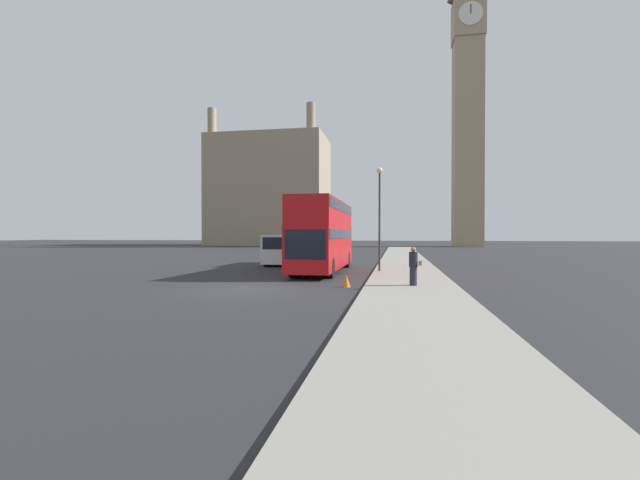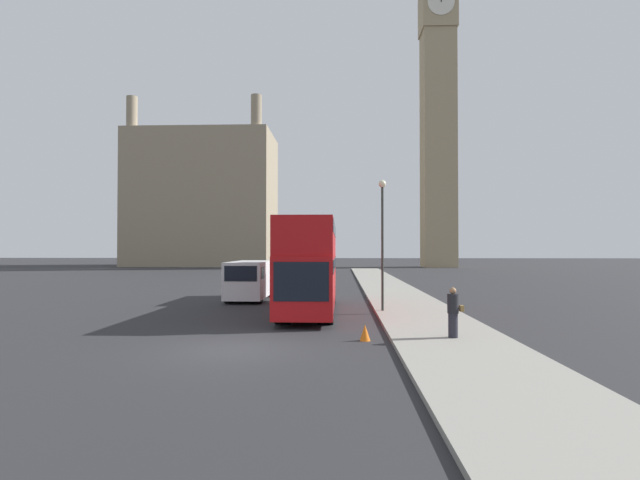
{
  "view_description": "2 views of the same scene",
  "coord_description": "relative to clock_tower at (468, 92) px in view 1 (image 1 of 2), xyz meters",
  "views": [
    {
      "loc": [
        6.36,
        -17.39,
        2.35
      ],
      "look_at": [
        1.33,
        10.68,
        1.99
      ],
      "focal_mm": 24.0,
      "sensor_mm": 36.0,
      "label": 1
    },
    {
      "loc": [
        3.32,
        -15.33,
        3.11
      ],
      "look_at": [
        2.03,
        16.44,
        3.67
      ],
      "focal_mm": 28.0,
      "sensor_mm": 36.0,
      "label": 2
    }
  ],
  "objects": [
    {
      "name": "ground_plane",
      "position": [
        -19.97,
        -69.67,
        -30.01
      ],
      "size": [
        300.0,
        300.0,
        0.0
      ],
      "primitive_type": "plane",
      "color": "#28282B"
    },
    {
      "name": "street_lamp",
      "position": [
        -14.62,
        -61.01,
        -25.79
      ],
      "size": [
        0.36,
        0.36,
        6.26
      ],
      "color": "#2D332D",
      "rests_on": "sidewalk_strip"
    },
    {
      "name": "pedestrian",
      "position": [
        -12.88,
        -68.18,
        -29.02
      ],
      "size": [
        0.53,
        0.37,
        1.67
      ],
      "color": "#23232D",
      "rests_on": "sidewalk_strip"
    },
    {
      "name": "red_double_decker_bus",
      "position": [
        -18.13,
        -60.57,
        -27.52
      ],
      "size": [
        2.44,
        11.1,
        4.42
      ],
      "color": "#B71114",
      "rests_on": "ground_plane"
    },
    {
      "name": "clock_tower",
      "position": [
        0.0,
        0.0,
        0.0
      ],
      "size": [
        5.82,
        5.99,
        58.49
      ],
      "color": "tan",
      "rests_on": "ground_plane"
    },
    {
      "name": "building_block_distant",
      "position": [
        -41.69,
        5.47,
        -17.93
      ],
      "size": [
        25.36,
        15.41,
        29.32
      ],
      "color": "gray",
      "rests_on": "ground_plane"
    },
    {
      "name": "white_van",
      "position": [
        -22.15,
        -54.87,
        -28.75
      ],
      "size": [
        2.17,
        5.84,
        2.33
      ],
      "color": "white",
      "rests_on": "ground_plane"
    },
    {
      "name": "sidewalk_strip",
      "position": [
        -12.98,
        -69.67,
        -29.93
      ],
      "size": [
        3.99,
        120.0,
        0.15
      ],
      "color": "gray",
      "rests_on": "ground_plane"
    },
    {
      "name": "traffic_cone",
      "position": [
        -15.82,
        -68.07,
        -29.73
      ],
      "size": [
        0.36,
        0.36,
        0.55
      ],
      "color": "orange",
      "rests_on": "ground_plane"
    }
  ]
}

